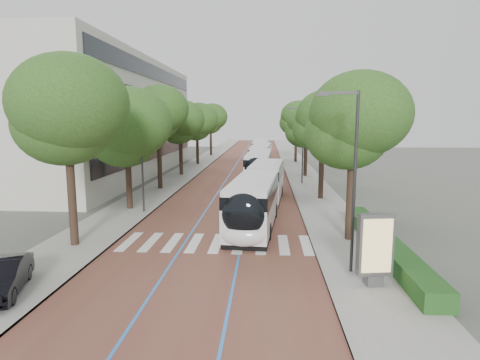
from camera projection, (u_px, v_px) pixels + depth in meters
name	position (u px, v px, depth m)	size (l,w,h in m)	color
ground	(211.00, 249.00, 21.52)	(160.00, 160.00, 0.00)	#51544C
road	(246.00, 165.00, 60.98)	(11.00, 140.00, 0.02)	brown
sidewalk_left	(198.00, 164.00, 61.45)	(4.00, 140.00, 0.12)	gray
sidewalk_right	(296.00, 165.00, 60.49)	(4.00, 140.00, 0.12)	gray
kerb_left	(210.00, 164.00, 61.32)	(0.20, 140.00, 0.14)	gray
kerb_right	(283.00, 165.00, 60.61)	(0.20, 140.00, 0.14)	gray
zebra_crossing	(217.00, 243.00, 22.49)	(10.55, 3.60, 0.01)	silver
lane_line_left	(236.00, 165.00, 61.08)	(0.12, 126.00, 0.01)	blue
lane_line_right	(257.00, 165.00, 60.87)	(0.12, 126.00, 0.01)	blue
office_building	(84.00, 118.00, 49.32)	(18.11, 40.00, 14.00)	#B6B3A9
hedge	(384.00, 243.00, 20.86)	(1.20, 14.00, 0.80)	#184518
streetlight_near	(351.00, 168.00, 17.41)	(1.82, 0.20, 8.00)	#2E2F31
streetlight_far	(301.00, 139.00, 42.07)	(1.82, 0.20, 8.00)	#2E2F31
lamp_post_left	(142.00, 158.00, 29.18)	(0.14, 0.14, 8.00)	#2E2F31
trees_left	(173.00, 122.00, 44.74)	(6.31, 60.95, 9.69)	black
trees_right	(312.00, 123.00, 42.01)	(5.59, 47.56, 9.20)	black
lead_bus	(260.00, 193.00, 29.08)	(4.12, 18.54, 3.20)	black
bus_queued_0	(259.00, 166.00, 45.17)	(2.97, 12.48, 3.20)	silver
bus_queued_1	(261.00, 156.00, 57.79)	(3.22, 12.52, 3.20)	silver
bus_queued_2	(261.00, 149.00, 70.50)	(2.91, 12.47, 3.20)	silver
ad_panel	(375.00, 248.00, 16.37)	(1.50, 0.65, 3.02)	#59595B
parked_car	(2.00, 277.00, 15.67)	(1.44, 4.14, 1.36)	black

